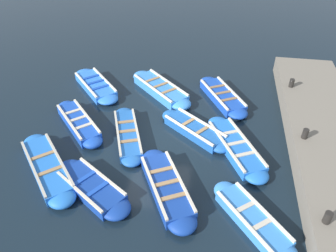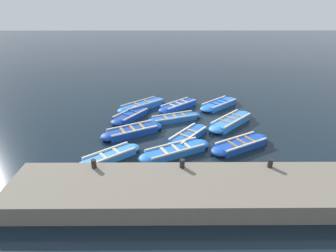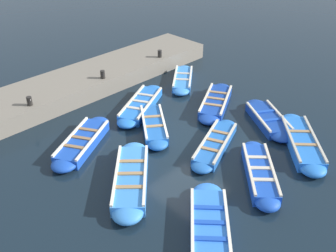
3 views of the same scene
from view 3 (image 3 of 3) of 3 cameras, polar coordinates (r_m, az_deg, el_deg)
ground_plane at (r=14.39m, az=3.10°, el=-1.58°), size 120.00×120.00×0.00m
boat_near_quay at (r=18.36m, az=2.16°, el=6.75°), size 2.54×2.88×0.38m
boat_mid_row at (r=15.59m, az=14.33°, el=0.92°), size 3.15×2.50×0.39m
boat_outer_right at (r=16.16m, az=-3.94°, el=3.05°), size 2.42×3.67×0.39m
boat_bow_out at (r=14.50m, az=18.82°, el=-2.27°), size 3.20×3.44×0.43m
boat_end_of_row at (r=13.81m, az=6.87°, el=-2.64°), size 1.93×3.52×0.35m
boat_tucked at (r=12.67m, az=13.18°, el=-6.66°), size 2.85×3.01×0.44m
boat_drifting at (r=14.09m, az=-12.32°, el=-2.31°), size 2.45×3.47×0.41m
boat_broadside at (r=12.17m, az=-5.39°, el=-7.62°), size 3.37×3.33×0.45m
boat_centre at (r=10.72m, az=6.05°, el=-14.42°), size 3.06×3.26×0.40m
boat_stern_in at (r=14.75m, az=-2.09°, el=0.12°), size 3.04×2.58×0.39m
boat_alongside at (r=16.38m, az=6.94°, el=3.39°), size 2.42×3.53×0.43m
quay_wall at (r=18.25m, az=-11.16°, el=6.68°), size 2.63×12.62×0.72m
bollard_north at (r=19.34m, az=-1.21°, el=10.45°), size 0.20×0.20×0.35m
bollard_mid_north at (r=17.30m, az=-9.47°, el=7.39°), size 0.20×0.20×0.35m
bollard_mid_south at (r=15.76m, az=-19.47°, el=3.44°), size 0.20×0.20×0.35m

